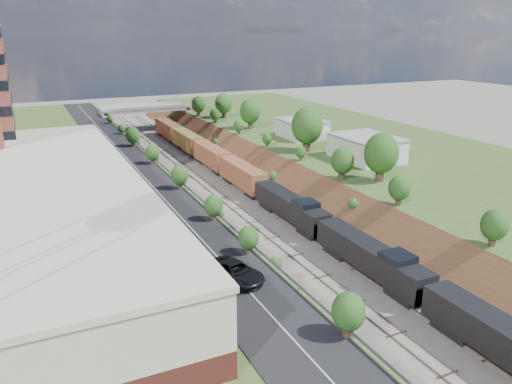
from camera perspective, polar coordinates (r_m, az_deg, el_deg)
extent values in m
cube|color=#395422|center=(82.52, -24.86, -1.17)|extent=(44.00, 180.00, 5.00)
cube|color=#395422|center=(104.88, 13.84, 3.82)|extent=(44.00, 180.00, 5.00)
cube|color=brown|center=(85.83, -9.91, -0.78)|extent=(10.00, 180.00, 10.00)
cube|color=brown|center=(93.62, 3.14, 1.05)|extent=(10.00, 180.00, 10.00)
cube|color=gray|center=(88.21, -4.67, 0.01)|extent=(1.58, 180.00, 0.18)
cube|color=gray|center=(90.07, -1.57, 0.44)|extent=(1.58, 180.00, 0.18)
cube|color=black|center=(83.38, -13.07, 2.09)|extent=(8.00, 180.00, 0.10)
cube|color=#99999E|center=(84.14, -10.38, 2.76)|extent=(0.06, 171.00, 0.30)
cube|color=brown|center=(60.63, -20.08, -3.54)|extent=(14.00, 62.00, 2.20)
cube|color=#BDB6A2|center=(59.58, -20.41, -0.62)|extent=(14.00, 62.00, 4.30)
cube|color=#BDB6A2|center=(58.91, -20.66, 1.59)|extent=(14.30, 62.30, 0.50)
cube|color=gray|center=(144.20, -16.94, 7.57)|extent=(1.50, 8.00, 6.20)
cube|color=gray|center=(149.18, -8.12, 8.49)|extent=(1.50, 8.00, 6.20)
cube|color=gray|center=(145.78, -12.54, 9.26)|extent=(24.00, 8.00, 1.00)
cube|color=gray|center=(141.81, -12.19, 9.38)|extent=(24.00, 0.30, 0.80)
cube|color=gray|center=(149.54, -12.92, 9.75)|extent=(24.00, 0.30, 0.80)
cube|color=silver|center=(91.99, 12.50, 4.85)|extent=(9.00, 12.00, 4.00)
cube|color=silver|center=(109.60, 5.29, 7.16)|extent=(8.00, 10.00, 3.60)
cylinder|color=#473323|center=(79.13, 13.96, 2.12)|extent=(1.30, 1.30, 2.62)
ellipsoid|color=#25501C|center=(78.35, 14.13, 4.34)|extent=(5.25, 5.25, 6.30)
cylinder|color=#473323|center=(48.61, 1.84, -8.39)|extent=(0.66, 0.66, 1.22)
ellipsoid|color=#25501C|center=(47.98, 1.86, -6.82)|extent=(2.45, 2.45, 2.94)
cube|color=black|center=(59.60, 12.92, -7.14)|extent=(3.03, 18.16, 2.94)
cube|color=black|center=(74.32, 3.90, -1.59)|extent=(3.03, 18.16, 2.94)
cube|color=brown|center=(111.67, -6.70, 5.18)|extent=(3.03, 64.52, 3.63)
imported|color=black|center=(46.75, -2.36, -9.04)|extent=(4.52, 6.84, 1.75)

